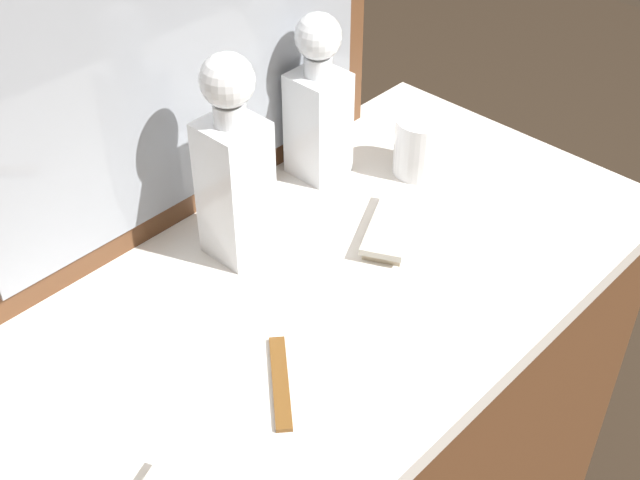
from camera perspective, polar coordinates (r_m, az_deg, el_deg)
dresser at (r=1.50m, az=-0.00°, el=-14.73°), size 1.06×0.56×0.82m
dresser_mirror at (r=1.19m, az=-9.55°, el=14.28°), size 0.75×0.03×0.62m
crystal_decanter_front at (r=1.18m, az=-5.67°, el=4.09°), size 0.08×0.08×0.31m
crystal_decanter_right at (r=1.36m, az=-0.12°, el=8.46°), size 0.08×0.08×0.27m
crystal_tumbler_far_right at (r=1.40m, az=6.68°, el=6.09°), size 0.09×0.09×0.10m
silver_brush_front at (r=1.28m, az=4.81°, el=0.88°), size 0.17×0.12×0.02m
tortoiseshell_comb at (r=1.07m, az=-2.63°, el=-9.37°), size 0.11×0.13×0.01m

